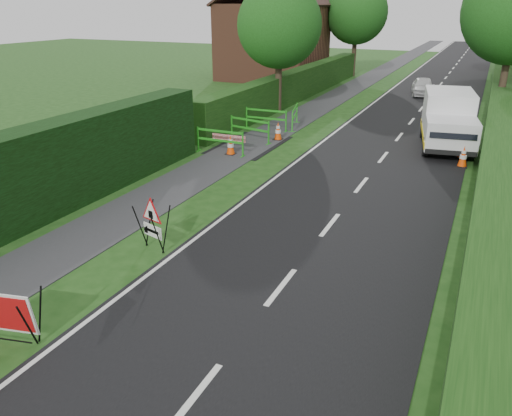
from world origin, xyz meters
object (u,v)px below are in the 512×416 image
(triangle_sign, at_px, (151,220))
(hatchback_car, at_px, (423,86))
(works_van, at_px, (448,119))
(red_rect_sign, at_px, (4,314))

(triangle_sign, height_order, hatchback_car, triangle_sign)
(works_van, xyz_separation_m, hatchback_car, (-2.60, 12.67, -0.61))
(red_rect_sign, bearing_deg, works_van, 58.27)
(triangle_sign, relative_size, works_van, 0.23)
(works_van, bearing_deg, triangle_sign, -122.21)
(works_van, height_order, hatchback_car, works_van)
(hatchback_car, bearing_deg, works_van, -88.51)
(works_van, bearing_deg, red_rect_sign, -117.89)
(triangle_sign, bearing_deg, hatchback_car, 98.88)
(works_van, bearing_deg, hatchback_car, 92.36)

